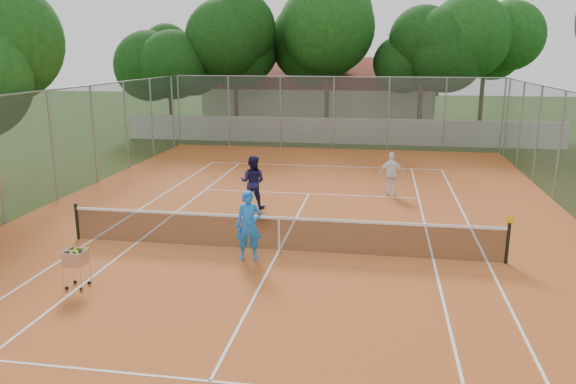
% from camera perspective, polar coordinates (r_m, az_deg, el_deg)
% --- Properties ---
extents(ground, '(120.00, 120.00, 0.00)m').
position_cam_1_polar(ground, '(15.47, -0.91, -6.01)').
color(ground, '#1B370F').
rests_on(ground, ground).
extents(court_pad, '(18.00, 34.00, 0.02)m').
position_cam_1_polar(court_pad, '(15.47, -0.91, -5.98)').
color(court_pad, '#B35622').
rests_on(court_pad, ground).
extents(court_lines, '(10.98, 23.78, 0.01)m').
position_cam_1_polar(court_lines, '(15.46, -0.91, -5.93)').
color(court_lines, white).
rests_on(court_lines, court_pad).
extents(tennis_net, '(11.88, 0.10, 0.98)m').
position_cam_1_polar(tennis_net, '(15.30, -0.92, -4.22)').
color(tennis_net, black).
rests_on(tennis_net, court_pad).
extents(perimeter_fence, '(18.00, 34.00, 4.00)m').
position_cam_1_polar(perimeter_fence, '(14.90, -0.94, 1.23)').
color(perimeter_fence, slate).
rests_on(perimeter_fence, ground).
extents(boundary_wall, '(26.00, 0.30, 1.50)m').
position_cam_1_polar(boundary_wall, '(33.71, 4.89, 6.21)').
color(boundary_wall, silver).
rests_on(boundary_wall, ground).
extents(clubhouse, '(16.40, 9.00, 4.40)m').
position_cam_1_polar(clubhouse, '(43.65, 3.36, 9.92)').
color(clubhouse, beige).
rests_on(clubhouse, ground).
extents(tropical_trees, '(29.00, 19.00, 10.00)m').
position_cam_1_polar(tropical_trees, '(36.39, 5.43, 13.48)').
color(tropical_trees, black).
rests_on(tropical_trees, ground).
extents(player_near, '(0.74, 0.55, 1.85)m').
position_cam_1_polar(player_near, '(14.55, -4.01, -3.42)').
color(player_near, '#1B79EC').
rests_on(player_near, court_pad).
extents(player_far_left, '(0.94, 0.76, 1.83)m').
position_cam_1_polar(player_far_left, '(19.45, -3.60, 1.03)').
color(player_far_left, '#191848').
rests_on(player_far_left, court_pad).
extents(player_far_right, '(0.97, 0.42, 1.64)m').
position_cam_1_polar(player_far_right, '(21.46, 10.48, 1.80)').
color(player_far_right, white).
rests_on(player_far_right, court_pad).
extents(ball_hopper, '(0.60, 0.60, 0.99)m').
position_cam_1_polar(ball_hopper, '(13.81, -20.70, -7.19)').
color(ball_hopper, silver).
rests_on(ball_hopper, court_pad).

